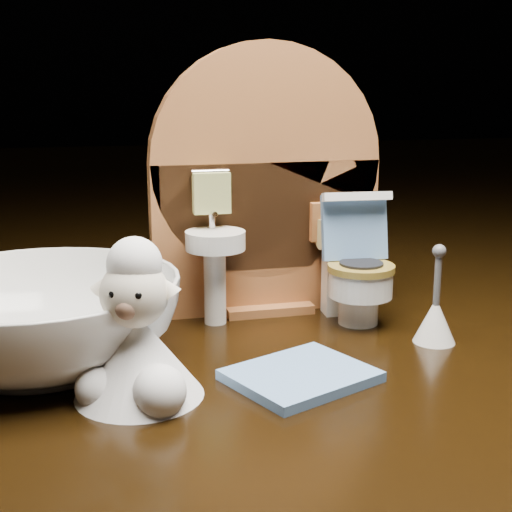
{
  "coord_description": "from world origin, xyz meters",
  "views": [
    {
      "loc": [
        -0.1,
        -0.32,
        0.13
      ],
      "look_at": [
        -0.02,
        0.01,
        0.05
      ],
      "focal_mm": 50.0,
      "sensor_mm": 36.0,
      "label": 1
    }
  ],
  "objects": [
    {
      "name": "bath_mat",
      "position": [
        -0.01,
        -0.04,
        0.0
      ],
      "size": [
        0.07,
        0.07,
        0.0
      ],
      "primitive_type": "cube",
      "rotation": [
        0.0,
        0.0,
        0.4
      ],
      "color": "#628DC4",
      "rests_on": "ground"
    },
    {
      "name": "backdrop_panel",
      "position": [
        -0.0,
        0.06,
        0.07
      ],
      "size": [
        0.13,
        0.05,
        0.15
      ],
      "color": "#9C5B2F",
      "rests_on": "ground"
    },
    {
      "name": "toilet_brush",
      "position": [
        0.07,
        -0.01,
        0.01
      ],
      "size": [
        0.02,
        0.02,
        0.05
      ],
      "color": "white",
      "rests_on": "ground"
    },
    {
      "name": "ceramic_bowl",
      "position": [
        -0.12,
        0.01,
        0.02
      ],
      "size": [
        0.17,
        0.17,
        0.04
      ],
      "primitive_type": "imported",
      "rotation": [
        0.0,
        0.0,
        -0.38
      ],
      "color": "white",
      "rests_on": "ground"
    },
    {
      "name": "toy_toilet",
      "position": [
        0.04,
        0.03,
        0.03
      ],
      "size": [
        0.04,
        0.05,
        0.07
      ],
      "rotation": [
        0.0,
        0.0,
        -0.08
      ],
      "color": "white",
      "rests_on": "ground"
    },
    {
      "name": "plush_lamb",
      "position": [
        -0.08,
        -0.04,
        0.02
      ],
      "size": [
        0.05,
        0.06,
        0.07
      ],
      "rotation": [
        0.0,
        0.0,
        -0.37
      ],
      "color": "white",
      "rests_on": "ground"
    }
  ]
}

